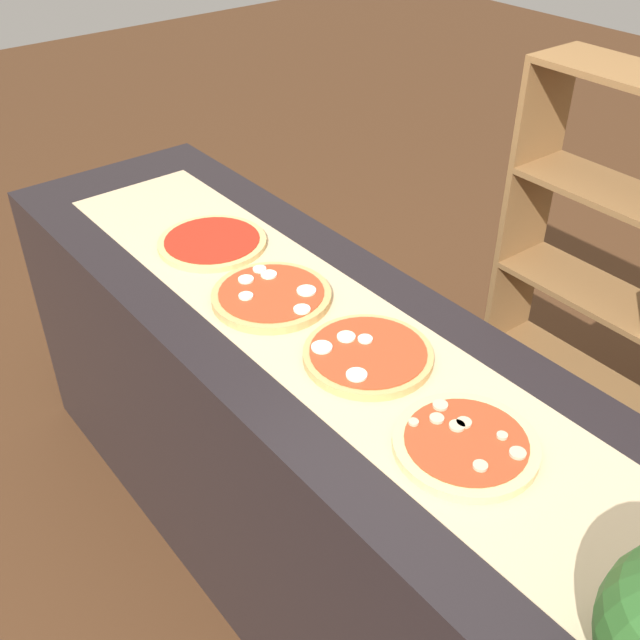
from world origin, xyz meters
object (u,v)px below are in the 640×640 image
at_px(pizza_mozzarella_2, 368,355).
at_px(pizza_mushroom_3, 466,444).
at_px(pizza_plain_0, 212,242).
at_px(pizza_mozzarella_1, 272,296).

height_order(pizza_mozzarella_2, pizza_mushroom_3, same).
bearing_deg(pizza_mozzarella_2, pizza_plain_0, -179.89).
distance_m(pizza_mozzarella_2, pizza_mushroom_3, 0.32).
relative_size(pizza_mozzarella_1, pizza_mozzarella_2, 1.02).
relative_size(pizza_plain_0, pizza_mozzarella_2, 1.03).
relative_size(pizza_mozzarella_1, pizza_mushroom_3, 1.05).
bearing_deg(pizza_mozzarella_2, pizza_mozzarella_1, -174.63).
bearing_deg(pizza_mozzarella_1, pizza_mozzarella_2, 5.37).
relative_size(pizza_mozzarella_2, pizza_mushroom_3, 1.03).
bearing_deg(pizza_mozzarella_2, pizza_mushroom_3, -6.25).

